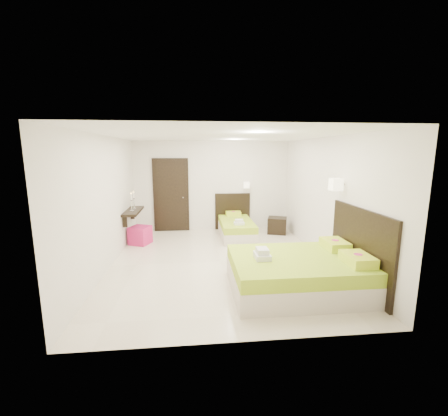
{
  "coord_description": "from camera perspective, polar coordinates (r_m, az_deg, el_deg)",
  "views": [
    {
      "loc": [
        -0.54,
        -6.0,
        2.28
      ],
      "look_at": [
        0.1,
        0.3,
        1.1
      ],
      "focal_mm": 24.0,
      "sensor_mm": 36.0,
      "label": 1
    }
  ],
  "objects": [
    {
      "name": "floor",
      "position": [
        6.44,
        -0.62,
        -10.17
      ],
      "size": [
        5.5,
        5.5,
        0.0
      ],
      "primitive_type": "plane",
      "color": "beige",
      "rests_on": "ground"
    },
    {
      "name": "bed_single",
      "position": [
        8.29,
        2.32,
        -3.54
      ],
      "size": [
        1.04,
        1.74,
        1.43
      ],
      "color": "beige",
      "rests_on": "ground"
    },
    {
      "name": "bed_double",
      "position": [
        5.28,
        14.63,
        -11.53
      ],
      "size": [
        2.19,
        1.86,
        1.81
      ],
      "color": "beige",
      "rests_on": "ground"
    },
    {
      "name": "nightstand",
      "position": [
        8.69,
        10.08,
        -3.27
      ],
      "size": [
        0.64,
        0.6,
        0.46
      ],
      "primitive_type": "cube",
      "rotation": [
        0.0,
        0.0,
        -0.33
      ],
      "color": "black",
      "rests_on": "ground"
    },
    {
      "name": "ottoman",
      "position": [
        7.86,
        -15.66,
        -5.01
      ],
      "size": [
        0.59,
        0.59,
        0.45
      ],
      "primitive_type": "cube",
      "rotation": [
        0.0,
        0.0,
        -0.4
      ],
      "color": "#AC1652",
      "rests_on": "ground"
    },
    {
      "name": "door",
      "position": [
        8.81,
        -10.04,
        2.36
      ],
      "size": [
        1.02,
        0.15,
        2.14
      ],
      "color": "black",
      "rests_on": "ground"
    },
    {
      "name": "console_shelf",
      "position": [
        7.89,
        -16.97,
        -0.6
      ],
      "size": [
        0.35,
        1.2,
        0.78
      ],
      "color": "black",
      "rests_on": "ground"
    }
  ]
}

